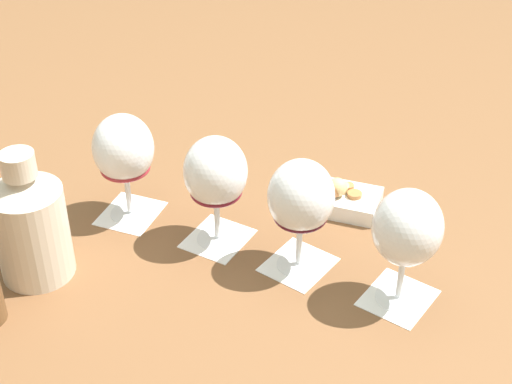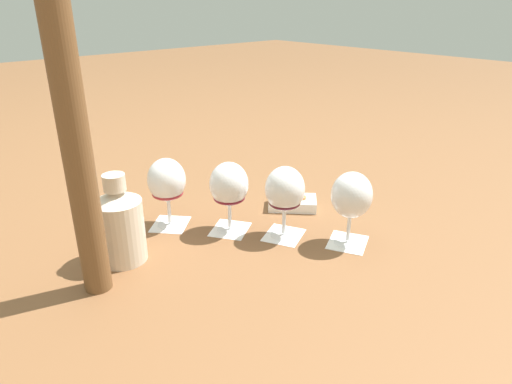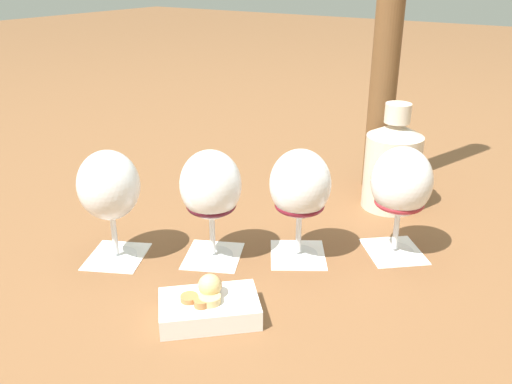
{
  "view_description": "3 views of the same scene",
  "coord_description": "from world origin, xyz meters",
  "px_view_note": "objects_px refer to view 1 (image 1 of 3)",
  "views": [
    {
      "loc": [
        0.85,
        -0.45,
        0.78
      ],
      "look_at": [
        0.0,
        -0.0,
        0.12
      ],
      "focal_mm": 55.0,
      "sensor_mm": 36.0,
      "label": 1
    },
    {
      "loc": [
        0.78,
        -0.7,
        0.57
      ],
      "look_at": [
        0.0,
        -0.0,
        0.12
      ],
      "focal_mm": 32.0,
      "sensor_mm": 36.0,
      "label": 2
    },
    {
      "loc": [
        -0.44,
        0.66,
        0.46
      ],
      "look_at": [
        0.0,
        -0.0,
        0.12
      ],
      "focal_mm": 38.0,
      "sensor_mm": 36.0,
      "label": 3
    }
  ],
  "objects_px": {
    "wine_glass_3": "(407,232)",
    "snack_dish": "(339,198)",
    "wine_glass_0": "(124,152)",
    "ceramic_vase": "(30,223)",
    "wine_glass_2": "(301,200)",
    "wine_glass_1": "(216,176)"
  },
  "relations": [
    {
      "from": "wine_glass_1",
      "to": "snack_dish",
      "type": "xyz_separation_m",
      "value": [
        0.02,
        0.22,
        -0.1
      ]
    },
    {
      "from": "wine_glass_1",
      "to": "ceramic_vase",
      "type": "bearing_deg",
      "value": -101.02
    },
    {
      "from": "wine_glass_3",
      "to": "ceramic_vase",
      "type": "xyz_separation_m",
      "value": [
        -0.3,
        -0.45,
        -0.03
      ]
    },
    {
      "from": "wine_glass_3",
      "to": "ceramic_vase",
      "type": "bearing_deg",
      "value": -124.08
    },
    {
      "from": "wine_glass_0",
      "to": "wine_glass_2",
      "type": "bearing_deg",
      "value": 36.54
    },
    {
      "from": "wine_glass_0",
      "to": "snack_dish",
      "type": "xyz_separation_m",
      "value": [
        0.15,
        0.32,
        -0.1
      ]
    },
    {
      "from": "wine_glass_1",
      "to": "wine_glass_3",
      "type": "height_order",
      "value": "same"
    },
    {
      "from": "ceramic_vase",
      "to": "wine_glass_2",
      "type": "bearing_deg",
      "value": 64.56
    },
    {
      "from": "wine_glass_1",
      "to": "snack_dish",
      "type": "bearing_deg",
      "value": 85.72
    },
    {
      "from": "wine_glass_3",
      "to": "ceramic_vase",
      "type": "distance_m",
      "value": 0.54
    },
    {
      "from": "ceramic_vase",
      "to": "snack_dish",
      "type": "xyz_separation_m",
      "value": [
        0.07,
        0.49,
        -0.07
      ]
    },
    {
      "from": "wine_glass_3",
      "to": "wine_glass_2",
      "type": "bearing_deg",
      "value": -145.7
    },
    {
      "from": "wine_glass_3",
      "to": "snack_dish",
      "type": "height_order",
      "value": "wine_glass_3"
    },
    {
      "from": "wine_glass_0",
      "to": "ceramic_vase",
      "type": "relative_size",
      "value": 0.87
    },
    {
      "from": "ceramic_vase",
      "to": "wine_glass_0",
      "type": "bearing_deg",
      "value": 113.78
    },
    {
      "from": "snack_dish",
      "to": "wine_glass_0",
      "type": "bearing_deg",
      "value": -114.67
    },
    {
      "from": "wine_glass_0",
      "to": "snack_dish",
      "type": "distance_m",
      "value": 0.37
    },
    {
      "from": "wine_glass_2",
      "to": "ceramic_vase",
      "type": "distance_m",
      "value": 0.4
    },
    {
      "from": "wine_glass_3",
      "to": "snack_dish",
      "type": "distance_m",
      "value": 0.26
    },
    {
      "from": "wine_glass_0",
      "to": "wine_glass_1",
      "type": "relative_size",
      "value": 1.0
    },
    {
      "from": "wine_glass_0",
      "to": "ceramic_vase",
      "type": "height_order",
      "value": "ceramic_vase"
    },
    {
      "from": "wine_glass_1",
      "to": "ceramic_vase",
      "type": "xyz_separation_m",
      "value": [
        -0.05,
        -0.28,
        -0.03
      ]
    }
  ]
}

